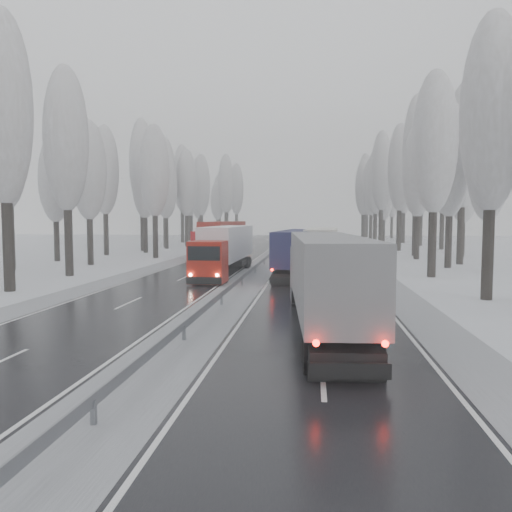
% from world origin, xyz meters
% --- Properties ---
extents(ground, '(260.00, 260.00, 0.00)m').
position_xyz_m(ground, '(0.00, 0.00, 0.00)').
color(ground, silver).
rests_on(ground, ground).
extents(carriageway_right, '(7.50, 200.00, 0.03)m').
position_xyz_m(carriageway_right, '(5.25, 30.00, 0.01)').
color(carriageway_right, black).
rests_on(carriageway_right, ground).
extents(carriageway_left, '(7.50, 200.00, 0.03)m').
position_xyz_m(carriageway_left, '(-5.25, 30.00, 0.01)').
color(carriageway_left, black).
rests_on(carriageway_left, ground).
extents(median_slush, '(3.00, 200.00, 0.04)m').
position_xyz_m(median_slush, '(0.00, 30.00, 0.02)').
color(median_slush, '#9FA2A7').
rests_on(median_slush, ground).
extents(shoulder_right, '(2.40, 200.00, 0.04)m').
position_xyz_m(shoulder_right, '(10.20, 30.00, 0.02)').
color(shoulder_right, '#9FA2A7').
rests_on(shoulder_right, ground).
extents(shoulder_left, '(2.40, 200.00, 0.04)m').
position_xyz_m(shoulder_left, '(-10.20, 30.00, 0.02)').
color(shoulder_left, '#9FA2A7').
rests_on(shoulder_left, ground).
extents(median_guardrail, '(0.12, 200.00, 0.76)m').
position_xyz_m(median_guardrail, '(0.00, 29.99, 0.60)').
color(median_guardrail, slate).
rests_on(median_guardrail, ground).
extents(tree_16, '(3.60, 3.60, 16.53)m').
position_xyz_m(tree_16, '(15.04, 15.67, 10.67)').
color(tree_16, black).
rests_on(tree_16, ground).
extents(tree_18, '(3.60, 3.60, 16.58)m').
position_xyz_m(tree_18, '(14.51, 27.03, 10.70)').
color(tree_18, black).
rests_on(tree_18, ground).
extents(tree_19, '(3.60, 3.60, 14.57)m').
position_xyz_m(tree_19, '(20.02, 31.03, 9.42)').
color(tree_19, black).
rests_on(tree_19, ground).
extents(tree_20, '(3.60, 3.60, 15.71)m').
position_xyz_m(tree_20, '(17.90, 35.17, 10.14)').
color(tree_20, black).
rests_on(tree_20, ground).
extents(tree_21, '(3.60, 3.60, 18.62)m').
position_xyz_m(tree_21, '(20.12, 39.17, 12.00)').
color(tree_21, black).
rests_on(tree_21, ground).
extents(tree_22, '(3.60, 3.60, 15.86)m').
position_xyz_m(tree_22, '(17.02, 45.60, 10.24)').
color(tree_22, black).
rests_on(tree_22, ground).
extents(tree_23, '(3.60, 3.60, 13.55)m').
position_xyz_m(tree_23, '(23.31, 49.60, 8.77)').
color(tree_23, black).
rests_on(tree_23, ground).
extents(tree_24, '(3.60, 3.60, 20.49)m').
position_xyz_m(tree_24, '(17.90, 51.02, 13.19)').
color(tree_24, black).
rests_on(tree_24, ground).
extents(tree_25, '(3.60, 3.60, 19.44)m').
position_xyz_m(tree_25, '(24.81, 55.02, 12.52)').
color(tree_25, black).
rests_on(tree_25, ground).
extents(tree_26, '(3.60, 3.60, 18.78)m').
position_xyz_m(tree_26, '(17.56, 61.27, 12.10)').
color(tree_26, black).
rests_on(tree_26, ground).
extents(tree_27, '(3.60, 3.60, 17.62)m').
position_xyz_m(tree_27, '(24.72, 65.27, 11.36)').
color(tree_27, black).
rests_on(tree_27, ground).
extents(tree_28, '(3.60, 3.60, 19.62)m').
position_xyz_m(tree_28, '(16.34, 71.95, 12.64)').
color(tree_28, black).
rests_on(tree_28, ground).
extents(tree_29, '(3.60, 3.60, 18.11)m').
position_xyz_m(tree_29, '(23.71, 75.95, 11.67)').
color(tree_29, black).
rests_on(tree_29, ground).
extents(tree_30, '(3.60, 3.60, 17.86)m').
position_xyz_m(tree_30, '(16.56, 81.70, 11.52)').
color(tree_30, black).
rests_on(tree_30, ground).
extents(tree_31, '(3.60, 3.60, 18.58)m').
position_xyz_m(tree_31, '(22.48, 85.70, 11.97)').
color(tree_31, black).
rests_on(tree_31, ground).
extents(tree_32, '(3.60, 3.60, 17.33)m').
position_xyz_m(tree_32, '(16.63, 89.21, 11.18)').
color(tree_32, black).
rests_on(tree_32, ground).
extents(tree_33, '(3.60, 3.60, 14.33)m').
position_xyz_m(tree_33, '(19.77, 93.21, 9.26)').
color(tree_33, black).
rests_on(tree_33, ground).
extents(tree_34, '(3.60, 3.60, 17.63)m').
position_xyz_m(tree_34, '(15.73, 96.32, 11.37)').
color(tree_34, black).
rests_on(tree_34, ground).
extents(tree_35, '(3.60, 3.60, 18.25)m').
position_xyz_m(tree_35, '(24.94, 100.32, 11.77)').
color(tree_35, black).
rests_on(tree_35, ground).
extents(tree_36, '(3.60, 3.60, 20.23)m').
position_xyz_m(tree_36, '(17.04, 106.16, 13.02)').
color(tree_36, black).
rests_on(tree_36, ground).
extents(tree_37, '(3.60, 3.60, 16.37)m').
position_xyz_m(tree_37, '(24.02, 110.16, 10.56)').
color(tree_37, black).
rests_on(tree_37, ground).
extents(tree_38, '(3.60, 3.60, 17.97)m').
position_xyz_m(tree_38, '(18.73, 116.73, 11.59)').
color(tree_38, black).
rests_on(tree_38, ground).
extents(tree_39, '(3.60, 3.60, 16.19)m').
position_xyz_m(tree_39, '(21.55, 120.73, 10.45)').
color(tree_39, black).
rests_on(tree_39, ground).
extents(tree_56, '(3.60, 3.60, 18.12)m').
position_xyz_m(tree_56, '(-14.71, 15.70, 11.68)').
color(tree_56, black).
rests_on(tree_56, ground).
extents(tree_58, '(3.60, 3.60, 17.21)m').
position_xyz_m(tree_58, '(-15.13, 24.57, 11.10)').
color(tree_58, black).
rests_on(tree_58, ground).
extents(tree_59, '(3.60, 3.60, 18.41)m').
position_xyz_m(tree_59, '(-22.80, 28.57, 11.87)').
color(tree_59, black).
rests_on(tree_59, ground).
extents(tree_60, '(3.60, 3.60, 14.84)m').
position_xyz_m(tree_60, '(-17.75, 34.20, 9.59)').
color(tree_60, black).
rests_on(tree_60, ground).
extents(tree_61, '(3.60, 3.60, 13.95)m').
position_xyz_m(tree_61, '(-23.52, 38.20, 9.02)').
color(tree_61, black).
rests_on(tree_61, ground).
extents(tree_62, '(3.60, 3.60, 16.04)m').
position_xyz_m(tree_62, '(-13.94, 43.73, 10.36)').
color(tree_62, black).
rests_on(tree_62, ground).
extents(tree_63, '(3.60, 3.60, 16.88)m').
position_xyz_m(tree_63, '(-21.85, 47.73, 10.89)').
color(tree_63, black).
rests_on(tree_63, ground).
extents(tree_64, '(3.60, 3.60, 15.42)m').
position_xyz_m(tree_64, '(-18.26, 52.71, 9.96)').
color(tree_64, black).
rests_on(tree_64, ground).
extents(tree_65, '(3.60, 3.60, 19.48)m').
position_xyz_m(tree_65, '(-20.05, 56.71, 12.55)').
color(tree_65, black).
rests_on(tree_65, ground).
extents(tree_66, '(3.60, 3.60, 15.23)m').
position_xyz_m(tree_66, '(-18.16, 62.35, 9.84)').
color(tree_66, black).
rests_on(tree_66, ground).
extents(tree_67, '(3.60, 3.60, 17.09)m').
position_xyz_m(tree_67, '(-19.54, 66.35, 11.03)').
color(tree_67, black).
rests_on(tree_67, ground).
extents(tree_68, '(3.60, 3.60, 16.65)m').
position_xyz_m(tree_68, '(-16.58, 69.11, 10.75)').
color(tree_68, black).
rests_on(tree_68, ground).
extents(tree_69, '(3.60, 3.60, 19.35)m').
position_xyz_m(tree_69, '(-21.42, 73.11, 12.46)').
color(tree_69, black).
rests_on(tree_69, ground).
extents(tree_70, '(3.60, 3.60, 17.09)m').
position_xyz_m(tree_70, '(-16.33, 79.19, 11.03)').
color(tree_70, black).
rests_on(tree_70, ground).
extents(tree_71, '(3.60, 3.60, 19.61)m').
position_xyz_m(tree_71, '(-21.09, 83.19, 12.63)').
color(tree_71, black).
rests_on(tree_71, ground).
extents(tree_72, '(3.60, 3.60, 15.11)m').
position_xyz_m(tree_72, '(-18.93, 88.54, 9.76)').
color(tree_72, black).
rests_on(tree_72, ground).
extents(tree_73, '(3.60, 3.60, 17.22)m').
position_xyz_m(tree_73, '(-21.82, 92.54, 11.11)').
color(tree_73, black).
rests_on(tree_73, ground).
extents(tree_74, '(3.60, 3.60, 19.68)m').
position_xyz_m(tree_74, '(-15.07, 99.33, 12.67)').
color(tree_74, black).
rests_on(tree_74, ground).
extents(tree_75, '(3.60, 3.60, 18.60)m').
position_xyz_m(tree_75, '(-24.20, 103.33, 11.99)').
color(tree_75, black).
rests_on(tree_75, ground).
extents(tree_76, '(3.60, 3.60, 18.55)m').
position_xyz_m(tree_76, '(-14.05, 108.72, 11.95)').
color(tree_76, black).
rests_on(tree_76, ground).
extents(tree_77, '(3.60, 3.60, 14.32)m').
position_xyz_m(tree_77, '(-19.66, 112.72, 9.26)').
color(tree_77, black).
rests_on(tree_77, ground).
extents(tree_78, '(3.60, 3.60, 19.55)m').
position_xyz_m(tree_78, '(-17.56, 115.31, 12.59)').
color(tree_78, black).
rests_on(tree_78, ground).
extents(tree_79, '(3.60, 3.60, 17.07)m').
position_xyz_m(tree_79, '(-20.33, 119.31, 11.01)').
color(tree_79, black).
rests_on(tree_79, ground).
extents(truck_grey_tarp, '(3.58, 15.82, 4.03)m').
position_xyz_m(truck_grey_tarp, '(5.41, 6.71, 2.35)').
color(truck_grey_tarp, '#57585D').
rests_on(truck_grey_tarp, ground).
extents(truck_blue_box, '(3.62, 14.88, 3.79)m').
position_xyz_m(truck_blue_box, '(3.73, 26.78, 2.21)').
color(truck_blue_box, navy).
rests_on(truck_blue_box, ground).
extents(truck_cream_box, '(3.22, 15.29, 3.90)m').
position_xyz_m(truck_cream_box, '(5.81, 29.74, 2.27)').
color(truck_cream_box, '#A79F93').
rests_on(truck_cream_box, ground).
extents(box_truck_distant, '(3.05, 7.42, 2.69)m').
position_xyz_m(box_truck_distant, '(7.24, 92.28, 1.37)').
color(box_truck_distant, '#AFB3B6').
rests_on(box_truck_distant, ground).
extents(truck_red_white, '(2.76, 15.92, 4.07)m').
position_xyz_m(truck_red_white, '(-2.41, 27.07, 2.38)').
color(truck_red_white, '#A01408').
rests_on(truck_red_white, ground).
extents(truck_red_red, '(3.85, 17.22, 4.38)m').
position_xyz_m(truck_red_red, '(-6.20, 45.56, 2.56)').
color(truck_red_red, '#B20A0E').
rests_on(truck_red_red, ground).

